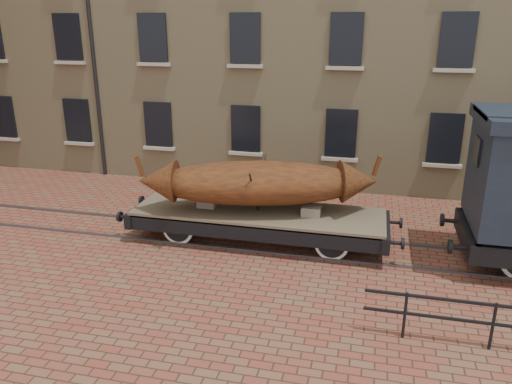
# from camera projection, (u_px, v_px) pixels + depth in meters

# --- Properties ---
(ground) EXTENTS (90.00, 90.00, 0.00)m
(ground) POSITION_uv_depth(u_px,v_px,m) (287.00, 244.00, 14.08)
(ground) COLOR brown
(rail_track) EXTENTS (30.00, 1.52, 0.06)m
(rail_track) POSITION_uv_depth(u_px,v_px,m) (287.00, 243.00, 14.07)
(rail_track) COLOR #59595E
(rail_track) RESTS_ON ground
(flatcar_wagon) EXTENTS (7.90, 2.14, 1.19)m
(flatcar_wagon) POSITION_uv_depth(u_px,v_px,m) (258.00, 217.00, 14.03)
(flatcar_wagon) COLOR brown
(flatcar_wagon) RESTS_ON ground
(iron_boat) EXTENTS (6.64, 3.12, 1.60)m
(iron_boat) POSITION_uv_depth(u_px,v_px,m) (258.00, 183.00, 13.70)
(iron_boat) COLOR brown
(iron_boat) RESTS_ON flatcar_wagon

